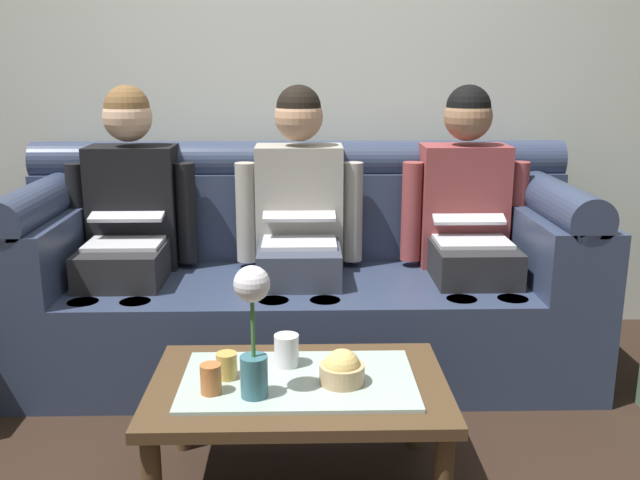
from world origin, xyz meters
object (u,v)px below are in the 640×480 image
snack_bowl (342,370)px  cup_near_right (287,350)px  person_middle (299,218)px  person_right (468,218)px  cup_near_left (227,366)px  cup_far_center (211,379)px  flower_vase (253,323)px  couch (300,282)px  person_left (129,219)px  coffee_table (299,395)px

snack_bowl → cup_near_right: snack_bowl is taller
person_middle → person_right: 0.73m
cup_near_left → cup_near_right: (0.18, 0.09, 0.01)m
snack_bowl → cup_near_right: bearing=142.7°
cup_near_right → cup_far_center: 0.29m
person_right → flower_vase: 1.40m
person_middle → person_right: size_ratio=1.00×
flower_vase → couch: bearing=83.4°
person_right → cup_near_left: person_right is taller
couch → snack_bowl: (0.13, -1.02, 0.05)m
person_left → cup_far_center: (0.48, -1.08, -0.24)m
snack_bowl → cup_near_left: size_ratio=1.69×
coffee_table → flower_vase: size_ratio=2.32×
person_right → snack_bowl: size_ratio=8.92×
snack_bowl → cup_near_right: (-0.17, 0.13, 0.01)m
couch → flower_vase: size_ratio=6.20×
coffee_table → flower_vase: bearing=-138.4°
coffee_table → cup_far_center: (-0.25, -0.09, 0.10)m
cup_near_left → cup_far_center: cup_far_center is taller
couch → snack_bowl: size_ratio=17.76×
cup_far_center → person_left: bearing=114.0°
person_middle → cup_far_center: bearing=-103.3°
flower_vase → cup_near_right: bearing=67.2°
cup_near_right → coffee_table: bearing=-68.8°
couch → person_left: size_ratio=1.99×
person_middle → flower_vase: bearing=-96.6°
snack_bowl → cup_near_left: snack_bowl is taller
cup_near_left → person_left: bearing=117.8°
person_right → cup_far_center: size_ratio=13.70×
couch → cup_near_right: size_ratio=23.77×
flower_vase → cup_near_right: 0.29m
snack_bowl → cup_far_center: size_ratio=1.54×
cup_near_left → cup_far_center: (-0.04, -0.10, 0.00)m
cup_near_left → coffee_table: bearing=-2.5°
cup_near_right → cup_near_left: bearing=-154.0°
couch → cup_near_left: bearing=-102.6°
snack_bowl → flower_vase: bearing=-162.6°
couch → cup_near_left: 1.01m
person_middle → flower_vase: size_ratio=3.11×
person_middle → cup_near_right: (-0.04, -0.89, -0.23)m
cup_near_left → cup_near_right: bearing=26.0°
flower_vase → cup_near_left: size_ratio=4.85×
couch → snack_bowl: bearing=-82.7°
person_left → coffee_table: (0.73, -0.98, -0.34)m
coffee_table → cup_near_left: 0.24m
person_middle → cup_far_center: 1.13m
person_right → flower_vase: size_ratio=3.11×
couch → cup_near_right: couch is taller
cup_far_center → person_middle: bearing=76.7°
person_right → couch: bearing=179.7°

